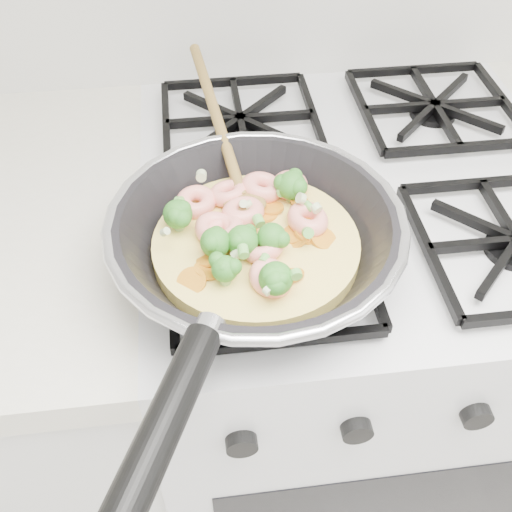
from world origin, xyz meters
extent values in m
cube|color=silver|center=(0.00, 1.70, 0.45)|extent=(0.60, 0.60, 0.90)
cube|color=black|center=(0.00, 1.70, 0.91)|extent=(0.56, 0.56, 0.02)
torus|color=silver|center=(-0.16, 1.55, 0.98)|extent=(0.33, 0.33, 0.01)
cylinder|color=black|center=(-0.27, 1.32, 0.98)|extent=(0.11, 0.18, 0.03)
cylinder|color=#FFE56E|center=(-0.16, 1.55, 0.95)|extent=(0.23, 0.23, 0.02)
ellipsoid|color=olive|center=(-0.17, 1.60, 0.97)|extent=(0.04, 0.05, 0.01)
cylinder|color=olive|center=(-0.19, 1.75, 0.99)|extent=(0.05, 0.28, 0.06)
torus|color=#FFAA96|center=(-0.20, 1.56, 0.97)|extent=(0.08, 0.08, 0.03)
torus|color=#FFAA96|center=(-0.16, 1.49, 0.97)|extent=(0.07, 0.07, 0.02)
torus|color=#FFAA96|center=(-0.15, 1.63, 0.97)|extent=(0.06, 0.06, 0.02)
torus|color=#FFAA96|center=(-0.19, 1.62, 0.97)|extent=(0.06, 0.06, 0.02)
torus|color=#FFAA96|center=(-0.21, 1.56, 0.97)|extent=(0.08, 0.08, 0.02)
torus|color=#FFAA96|center=(-0.11, 1.63, 0.97)|extent=(0.06, 0.06, 0.02)
torus|color=#FFAA96|center=(-0.17, 1.59, 0.97)|extent=(0.07, 0.07, 0.02)
torus|color=#FFAA96|center=(-0.10, 1.57, 0.97)|extent=(0.07, 0.06, 0.02)
torus|color=#FFAA96|center=(-0.16, 1.53, 0.97)|extent=(0.06, 0.06, 0.03)
torus|color=#FFAA96|center=(-0.23, 1.61, 0.97)|extent=(0.07, 0.07, 0.03)
ellipsoid|color=#3D892D|center=(-0.15, 1.47, 0.98)|extent=(0.05, 0.05, 0.04)
ellipsoid|color=#3D892D|center=(-0.20, 1.49, 0.98)|extent=(0.04, 0.04, 0.03)
ellipsoid|color=#3D892D|center=(-0.18, 1.53, 0.98)|extent=(0.04, 0.04, 0.03)
ellipsoid|color=#3D892D|center=(-0.15, 1.53, 0.98)|extent=(0.04, 0.04, 0.03)
ellipsoid|color=#3D892D|center=(-0.25, 1.58, 0.98)|extent=(0.04, 0.04, 0.03)
ellipsoid|color=#3D892D|center=(-0.21, 1.53, 0.98)|extent=(0.04, 0.04, 0.03)
ellipsoid|color=#3D892D|center=(-0.11, 1.62, 0.98)|extent=(0.04, 0.04, 0.03)
cylinder|color=orange|center=(-0.12, 1.55, 0.96)|extent=(0.04, 0.04, 0.01)
cylinder|color=orange|center=(-0.19, 1.63, 0.96)|extent=(0.03, 0.03, 0.01)
cylinder|color=orange|center=(-0.14, 1.50, 0.96)|extent=(0.04, 0.03, 0.01)
cylinder|color=orange|center=(-0.15, 1.59, 0.96)|extent=(0.04, 0.04, 0.01)
cylinder|color=orange|center=(-0.22, 1.51, 0.96)|extent=(0.04, 0.04, 0.00)
cylinder|color=orange|center=(-0.14, 1.60, 0.96)|extent=(0.04, 0.04, 0.01)
cylinder|color=orange|center=(-0.18, 1.57, 0.96)|extent=(0.04, 0.04, 0.01)
cylinder|color=orange|center=(-0.24, 1.50, 0.96)|extent=(0.04, 0.04, 0.01)
cylinder|color=orange|center=(-0.09, 1.54, 0.96)|extent=(0.04, 0.04, 0.01)
cylinder|color=orange|center=(-0.09, 1.55, 0.96)|extent=(0.03, 0.03, 0.01)
cylinder|color=orange|center=(-0.12, 1.55, 0.96)|extent=(0.04, 0.04, 0.01)
cylinder|color=orange|center=(-0.22, 1.53, 0.96)|extent=(0.03, 0.03, 0.01)
cylinder|color=orange|center=(-0.20, 1.58, 0.96)|extent=(0.03, 0.03, 0.01)
cylinder|color=orange|center=(-0.11, 1.55, 0.96)|extent=(0.04, 0.04, 0.01)
cylinder|color=orange|center=(-0.11, 1.58, 0.96)|extent=(0.04, 0.04, 0.01)
cylinder|color=orange|center=(-0.10, 1.61, 0.96)|extent=(0.04, 0.04, 0.01)
cylinder|color=#BFD596|center=(-0.19, 1.52, 0.97)|extent=(0.01, 0.01, 0.01)
cylinder|color=#65B649|center=(-0.18, 1.51, 0.99)|extent=(0.01, 0.01, 0.01)
cylinder|color=#BFD596|center=(-0.22, 1.64, 0.98)|extent=(0.01, 0.01, 0.01)
cylinder|color=#65B649|center=(-0.24, 1.60, 0.98)|extent=(0.01, 0.01, 0.01)
cylinder|color=#BFD596|center=(-0.17, 1.59, 0.98)|extent=(0.01, 0.01, 0.01)
cylinder|color=#65B649|center=(-0.16, 1.50, 0.97)|extent=(0.01, 0.01, 0.01)
cylinder|color=#65B649|center=(-0.13, 1.47, 0.98)|extent=(0.01, 0.01, 0.01)
cylinder|color=#65B649|center=(-0.11, 1.53, 0.98)|extent=(0.01, 0.01, 0.01)
cylinder|color=#65B649|center=(-0.10, 1.58, 0.97)|extent=(0.01, 0.01, 0.01)
cylinder|color=#BFD596|center=(-0.17, 1.59, 0.97)|extent=(0.01, 0.01, 0.01)
cylinder|color=#65B649|center=(-0.13, 1.61, 0.97)|extent=(0.01, 0.01, 0.01)
cylinder|color=#BFD596|center=(-0.11, 1.58, 0.98)|extent=(0.01, 0.01, 0.01)
cylinder|color=#BFD596|center=(-0.16, 1.46, 0.98)|extent=(0.01, 0.01, 0.01)
cylinder|color=#BFD596|center=(-0.26, 1.55, 0.98)|extent=(0.01, 0.01, 0.01)
cylinder|color=#65B649|center=(-0.16, 1.56, 0.98)|extent=(0.01, 0.01, 0.01)
cylinder|color=#BFD596|center=(-0.09, 1.57, 0.98)|extent=(0.01, 0.01, 0.01)
camera|label=1|loc=(-0.22, 1.07, 1.43)|focal=42.78mm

